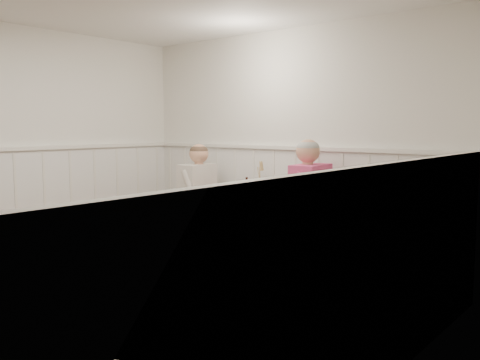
{
  "coord_description": "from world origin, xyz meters",
  "views": [
    {
      "loc": [
        3.2,
        -2.36,
        1.55
      ],
      "look_at": [
        -0.15,
        1.64,
        1.0
      ],
      "focal_mm": 38.0,
      "sensor_mm": 36.0,
      "label": 1
    }
  ],
  "objects_px": {
    "chair_right": "(318,238)",
    "diner_cream": "(200,211)",
    "chair_left": "(201,215)",
    "grass_vase": "(259,181)",
    "dining_table": "(252,211)",
    "beer_bottle": "(247,188)",
    "man_in_pink": "(306,222)"
  },
  "relations": [
    {
      "from": "dining_table",
      "to": "man_in_pink",
      "type": "relative_size",
      "value": 0.6
    },
    {
      "from": "chair_left",
      "to": "man_in_pink",
      "type": "distance_m",
      "value": 1.52
    },
    {
      "from": "beer_bottle",
      "to": "grass_vase",
      "type": "distance_m",
      "value": 0.2
    },
    {
      "from": "chair_right",
      "to": "beer_bottle",
      "type": "bearing_deg",
      "value": 169.32
    },
    {
      "from": "chair_right",
      "to": "grass_vase",
      "type": "distance_m",
      "value": 1.04
    },
    {
      "from": "man_in_pink",
      "to": "diner_cream",
      "type": "relative_size",
      "value": 1.06
    },
    {
      "from": "chair_right",
      "to": "beer_bottle",
      "type": "distance_m",
      "value": 1.16
    },
    {
      "from": "dining_table",
      "to": "chair_right",
      "type": "xyz_separation_m",
      "value": [
        0.78,
        0.06,
        -0.19
      ]
    },
    {
      "from": "dining_table",
      "to": "diner_cream",
      "type": "height_order",
      "value": "diner_cream"
    },
    {
      "from": "chair_left",
      "to": "man_in_pink",
      "type": "relative_size",
      "value": 0.64
    },
    {
      "from": "dining_table",
      "to": "grass_vase",
      "type": "relative_size",
      "value": 1.99
    },
    {
      "from": "chair_right",
      "to": "diner_cream",
      "type": "relative_size",
      "value": 0.61
    },
    {
      "from": "beer_bottle",
      "to": "grass_vase",
      "type": "relative_size",
      "value": 0.52
    },
    {
      "from": "chair_right",
      "to": "grass_vase",
      "type": "relative_size",
      "value": 1.9
    },
    {
      "from": "diner_cream",
      "to": "man_in_pink",
      "type": "bearing_deg",
      "value": 1.84
    },
    {
      "from": "chair_left",
      "to": "diner_cream",
      "type": "xyz_separation_m",
      "value": [
        0.11,
        -0.12,
        0.07
      ]
    },
    {
      "from": "diner_cream",
      "to": "beer_bottle",
      "type": "distance_m",
      "value": 0.6
    },
    {
      "from": "chair_right",
      "to": "chair_left",
      "type": "relative_size",
      "value": 0.9
    },
    {
      "from": "chair_left",
      "to": "beer_bottle",
      "type": "bearing_deg",
      "value": 20.2
    },
    {
      "from": "beer_bottle",
      "to": "dining_table",
      "type": "bearing_deg",
      "value": -42.31
    },
    {
      "from": "grass_vase",
      "to": "dining_table",
      "type": "bearing_deg",
      "value": -67.26
    },
    {
      "from": "diner_cream",
      "to": "grass_vase",
      "type": "height_order",
      "value": "diner_cream"
    },
    {
      "from": "dining_table",
      "to": "diner_cream",
      "type": "bearing_deg",
      "value": -175.7
    },
    {
      "from": "dining_table",
      "to": "chair_right",
      "type": "distance_m",
      "value": 0.81
    },
    {
      "from": "dining_table",
      "to": "chair_left",
      "type": "bearing_deg",
      "value": 175.63
    },
    {
      "from": "chair_right",
      "to": "chair_left",
      "type": "xyz_separation_m",
      "value": [
        -1.62,
        0.0,
        0.05
      ]
    },
    {
      "from": "chair_left",
      "to": "grass_vase",
      "type": "bearing_deg",
      "value": 15.41
    },
    {
      "from": "dining_table",
      "to": "beer_bottle",
      "type": "bearing_deg",
      "value": 137.69
    },
    {
      "from": "man_in_pink",
      "to": "grass_vase",
      "type": "distance_m",
      "value": 0.91
    },
    {
      "from": "man_in_pink",
      "to": "grass_vase",
      "type": "bearing_deg",
      "value": 161.14
    },
    {
      "from": "dining_table",
      "to": "man_in_pink",
      "type": "distance_m",
      "value": 0.69
    },
    {
      "from": "chair_right",
      "to": "beer_bottle",
      "type": "height_order",
      "value": "beer_bottle"
    }
  ]
}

